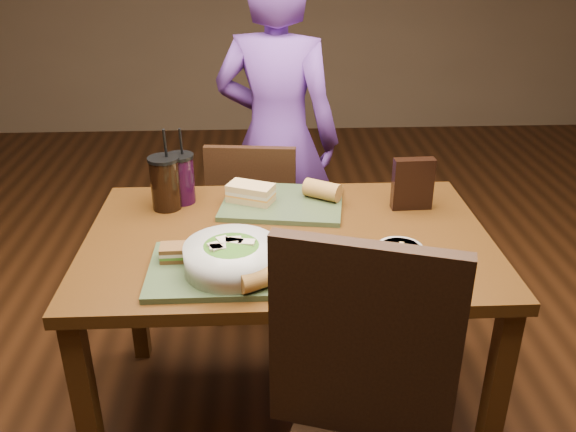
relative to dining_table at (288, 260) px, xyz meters
The scene contains 15 objects.
ground 0.66m from the dining_table, ahead, with size 6.00×6.00×0.00m, color #381C0B.
dining_table is the anchor object (origin of this frame).
chair_far 0.69m from the dining_table, 100.99° to the left, with size 0.41×0.41×0.86m.
diner 0.89m from the dining_table, 90.45° to the left, with size 0.57×0.37×1.56m, color #633591.
tray_near 0.31m from the dining_table, 132.77° to the right, with size 0.42×0.32×0.02m, color #354426.
tray_far 0.25m from the dining_table, 92.03° to the left, with size 0.42×0.32×0.02m, color #354426.
salad_bowl 0.33m from the dining_table, 125.75° to the right, with size 0.27×0.27×0.09m.
soup_bowl 0.39m from the dining_table, 31.25° to the right, with size 0.23×0.23×0.07m.
sandwich_near 0.40m from the dining_table, 153.29° to the right, with size 0.10×0.07×0.04m.
sandwich_far 0.30m from the dining_table, 116.97° to the left, with size 0.18×0.14×0.06m.
baguette_near 0.37m from the dining_table, 105.06° to the right, with size 0.06×0.06×0.12m, color #AD7533.
baguette_far 0.32m from the dining_table, 61.46° to the left, with size 0.07×0.07×0.13m, color #AD7533.
cup_cola 0.51m from the dining_table, 150.81° to the left, with size 0.11×0.11×0.29m.
cup_berry 0.50m from the dining_table, 142.46° to the left, with size 0.10×0.10×0.28m.
chip_bag 0.52m from the dining_table, 23.27° to the left, with size 0.14×0.04×0.18m, color black.
Camera 1 is at (-0.08, -1.74, 1.66)m, focal length 38.00 mm.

